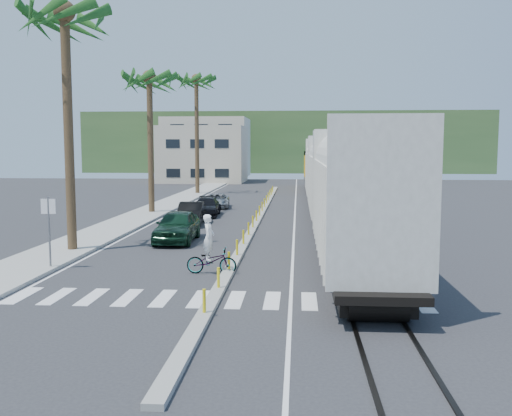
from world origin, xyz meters
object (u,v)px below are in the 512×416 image
Objects in this scene: car_second at (191,213)px; cyclist at (211,255)px; street_sign at (49,222)px; car_lead at (177,226)px.

car_second is 1.89× the size of cyclist.
street_sign reaches higher than cyclist.
cyclist is (3.48, -14.29, 0.05)m from car_second.
car_second is (3.13, 14.09, -1.25)m from street_sign.
car_second is 14.71m from cyclist.
cyclist is (2.95, -7.51, -0.07)m from car_lead.
street_sign is 6.72m from cyclist.
street_sign is 1.27× the size of cyclist.
car_lead is at bearing -88.69° from car_second.
street_sign is at bearing 89.34° from cyclist.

